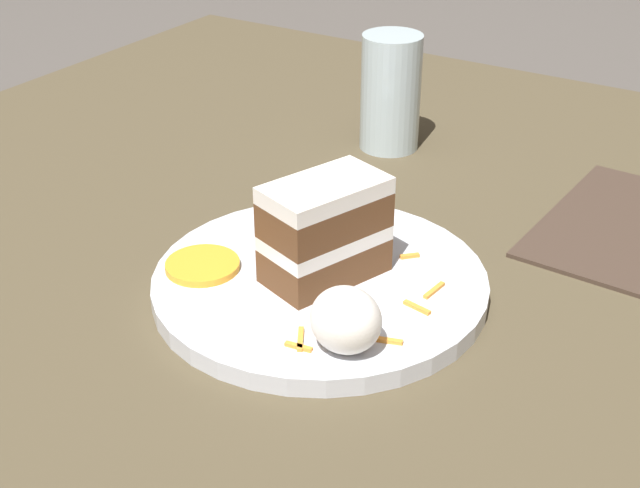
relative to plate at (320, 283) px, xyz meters
name	(u,v)px	position (x,y,z in m)	size (l,w,h in m)	color
ground_plane	(325,300)	(0.02, -0.04, -0.04)	(6.00, 6.00, 0.00)	#4C4742
dining_table	(325,284)	(0.02, -0.04, -0.02)	(1.17, 1.17, 0.03)	#4C422D
plate	(320,283)	(0.00, 0.00, 0.00)	(0.27, 0.27, 0.02)	silver
cake_slice	(325,230)	(0.00, 0.00, 0.05)	(0.08, 0.11, 0.08)	brown
cream_dollop	(346,320)	(-0.07, 0.08, 0.03)	(0.05, 0.05, 0.05)	white
orange_garnish	(203,265)	(0.09, 0.04, 0.01)	(0.06, 0.06, 0.01)	orange
carrot_shreds_scatter	(364,288)	(-0.04, 0.00, 0.01)	(0.17, 0.17, 0.00)	orange
drinking_glass	(390,100)	(0.09, -0.30, 0.05)	(0.07, 0.07, 0.13)	silver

